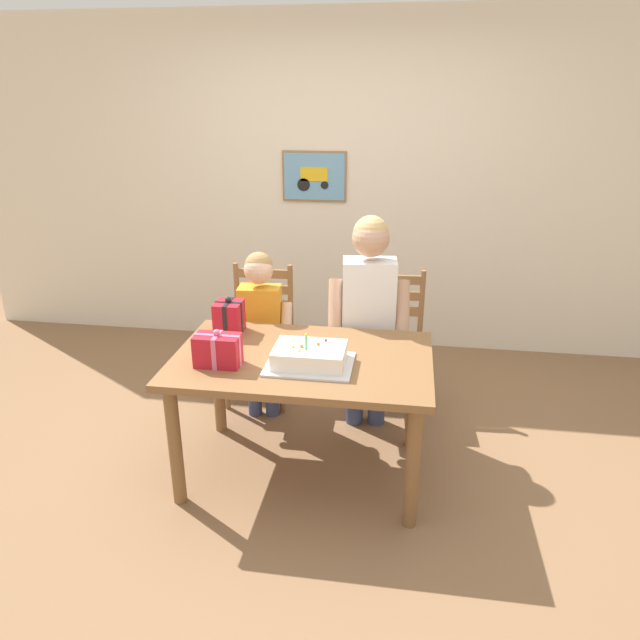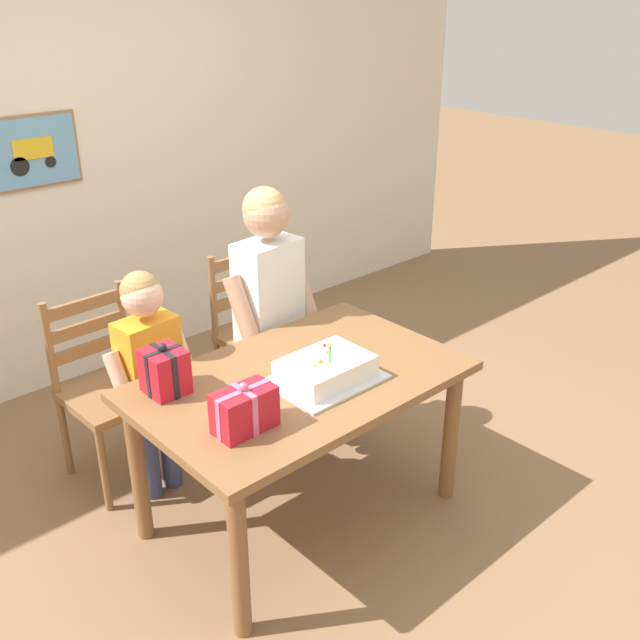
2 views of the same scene
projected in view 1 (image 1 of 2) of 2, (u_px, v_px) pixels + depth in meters
The scene contains 10 objects.
ground_plane at pixel (304, 471), 3.36m from camera, with size 20.00×20.00×0.00m, color #846042.
back_wall at pixel (345, 188), 4.67m from camera, with size 6.40×0.11×2.60m.
dining_table at pixel (303, 373), 3.13m from camera, with size 1.36×0.87×0.72m.
birthday_cake at pixel (310, 357), 2.98m from camera, with size 0.44×0.34×0.19m.
gift_box_red_large at pixel (218, 350), 2.98m from camera, with size 0.24×0.13×0.20m.
gift_box_beside_cake at pixel (229, 317), 3.38m from camera, with size 0.16×0.17×0.22m.
chair_left at pixel (260, 333), 4.05m from camera, with size 0.43×0.43×0.92m.
chair_right at pixel (392, 341), 3.92m from camera, with size 0.44×0.44×0.92m.
child_older at pixel (369, 303), 3.55m from camera, with size 0.51×0.30×1.36m.
child_younger at pixel (260, 320), 3.70m from camera, with size 0.41×0.24×1.12m.
Camera 1 is at (0.51, -2.77, 2.03)m, focal length 33.02 mm.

